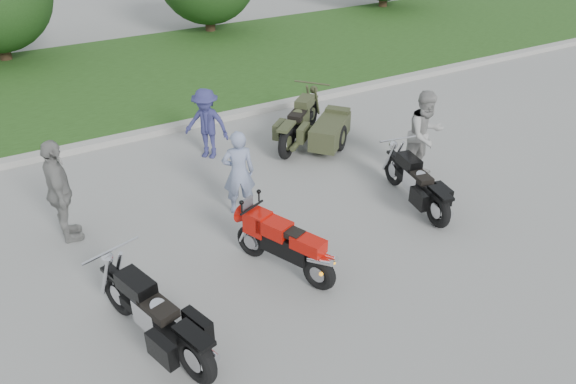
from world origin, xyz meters
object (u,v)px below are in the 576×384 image
cruiser_left (158,320)px  cruiser_right (418,186)px  person_grey (425,135)px  sportbike_red (286,244)px  person_denim (206,124)px  person_back (60,192)px  cruiser_sidecar (317,128)px  person_stripe (239,172)px

cruiser_left → cruiser_right: (5.32, 1.07, -0.05)m
person_grey → cruiser_right: bearing=-134.7°
sportbike_red → person_denim: (0.49, 4.33, 0.24)m
cruiser_left → person_back: size_ratio=1.30×
person_back → person_grey: bearing=-97.7°
cruiser_sidecar → cruiser_left: bearing=-91.0°
cruiser_left → person_denim: person_denim is taller
cruiser_right → person_denim: bearing=133.9°
sportbike_red → cruiser_sidecar: size_ratio=0.84×
sportbike_red → cruiser_sidecar: cruiser_sidecar is taller
person_stripe → cruiser_left: bearing=63.9°
cruiser_sidecar → person_denim: bearing=-148.1°
cruiser_sidecar → person_stripe: size_ratio=1.33×
person_stripe → person_denim: bearing=-81.6°
person_stripe → person_back: bearing=4.1°
cruiser_left → person_grey: 6.52m
cruiser_right → person_back: 6.28m
person_stripe → person_grey: bearing=-171.8°
person_grey → person_stripe: bearing=171.0°
sportbike_red → person_grey: 4.23m
cruiser_sidecar → person_stripe: person_stripe is taller
person_stripe → person_grey: 3.87m
person_denim → person_back: person_back is taller
cruiser_left → person_back: person_back is taller
person_denim → person_back: (-3.28, -1.68, 0.14)m
cruiser_left → person_stripe: bearing=30.2°
person_denim → person_grey: bearing=8.0°
cruiser_right → person_denim: size_ratio=1.42×
person_denim → person_stripe: bearing=-50.4°
cruiser_right → cruiser_sidecar: (-0.28, 3.09, 0.01)m
person_denim → person_back: 3.68m
cruiser_right → person_denim: 4.64m
sportbike_red → cruiser_left: cruiser_left is taller
cruiser_left → cruiser_sidecar: bearing=22.6°
person_grey → person_back: bearing=169.2°
person_denim → person_back: bearing=-105.0°
person_stripe → person_back: size_ratio=0.88×
sportbike_red → person_back: (-2.78, 2.65, 0.39)m
person_back → person_denim: bearing=-60.2°
cruiser_right → person_stripe: bearing=163.0°
sportbike_red → person_denim: 4.36m
person_stripe → person_denim: person_stripe is taller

